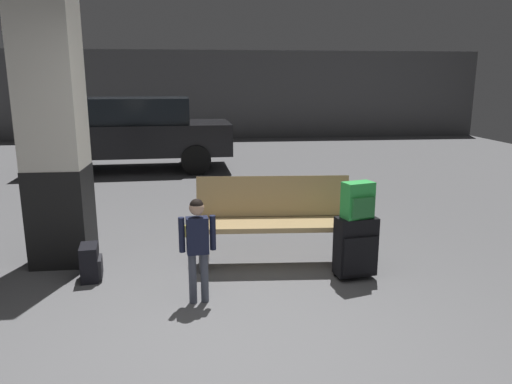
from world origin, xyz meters
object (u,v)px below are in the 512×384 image
at_px(bench, 274,222).
at_px(child, 197,240).
at_px(backpack_dark_floor, 91,263).
at_px(parked_car_far, 134,132).
at_px(structural_pillar, 54,128).
at_px(suitcase, 356,247).
at_px(backpack_bright, 358,201).

bearing_deg(bench, child, -132.79).
distance_m(bench, child, 1.15).
distance_m(backpack_dark_floor, parked_car_far, 5.98).
distance_m(structural_pillar, suitcase, 3.19).
xyz_separation_m(structural_pillar, parked_car_far, (0.03, 5.39, -0.59)).
relative_size(child, backpack_dark_floor, 2.69).
relative_size(suitcase, backpack_bright, 1.78).
bearing_deg(bench, structural_pillar, 171.97).
distance_m(suitcase, parked_car_far, 6.83).
xyz_separation_m(bench, child, (-0.78, -0.84, 0.12)).
relative_size(suitcase, child, 0.66).
relative_size(structural_pillar, suitcase, 4.67).
relative_size(structural_pillar, backpack_bright, 8.29).
distance_m(structural_pillar, parked_car_far, 5.43).
height_order(bench, backpack_dark_floor, bench).
bearing_deg(parked_car_far, bench, -69.37).
distance_m(structural_pillar, backpack_bright, 3.06).
bearing_deg(backpack_dark_floor, bench, 7.37).
height_order(suitcase, backpack_bright, backpack_bright).
xyz_separation_m(structural_pillar, backpack_bright, (2.89, -0.80, -0.63)).
relative_size(suitcase, backpack_dark_floor, 1.78).
bearing_deg(parked_car_far, structural_pillar, -90.37).
distance_m(bench, parked_car_far, 6.10).
xyz_separation_m(backpack_dark_floor, parked_car_far, (-0.35, 5.93, 0.64)).
height_order(child, backpack_dark_floor, child).
bearing_deg(backpack_dark_floor, suitcase, -5.81).
bearing_deg(bench, suitcase, -34.50).
bearing_deg(child, backpack_bright, 13.21).
bearing_deg(parked_car_far, child, -78.16).
relative_size(bench, parked_car_far, 0.39).
xyz_separation_m(structural_pillar, child, (1.40, -1.14, -0.84)).
xyz_separation_m(child, parked_car_far, (-1.37, 6.54, 0.24)).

